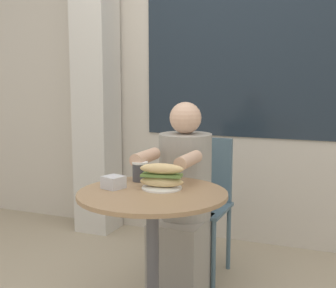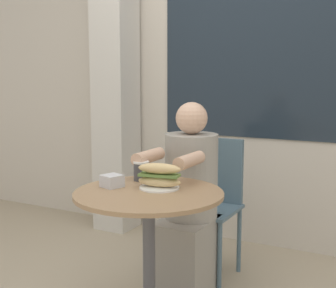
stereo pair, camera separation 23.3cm
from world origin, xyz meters
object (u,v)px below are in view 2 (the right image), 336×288
at_px(cafe_table, 149,232).
at_px(sandwich_on_plate, 159,177).
at_px(diner_chair, 212,193).
at_px(drink_cup, 141,171).
at_px(seated_diner, 188,211).

bearing_deg(cafe_table, sandwich_on_plate, 78.56).
relative_size(cafe_table, sandwich_on_plate, 3.30).
height_order(diner_chair, drink_cup, diner_chair).
height_order(cafe_table, sandwich_on_plate, sandwich_on_plate).
bearing_deg(sandwich_on_plate, seated_diner, 96.99).
xyz_separation_m(diner_chair, drink_cup, (-0.11, -0.68, 0.26)).
bearing_deg(drink_cup, cafe_table, -50.68).
height_order(seated_diner, sandwich_on_plate, seated_diner).
bearing_deg(drink_cup, seated_diner, 71.85).
xyz_separation_m(diner_chair, sandwich_on_plate, (0.05, -0.79, 0.27)).
height_order(diner_chair, seated_diner, seated_diner).
height_order(seated_diner, drink_cup, seated_diner).
distance_m(sandwich_on_plate, drink_cup, 0.20).
distance_m(cafe_table, drink_cup, 0.34).
bearing_deg(sandwich_on_plate, diner_chair, 93.82).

